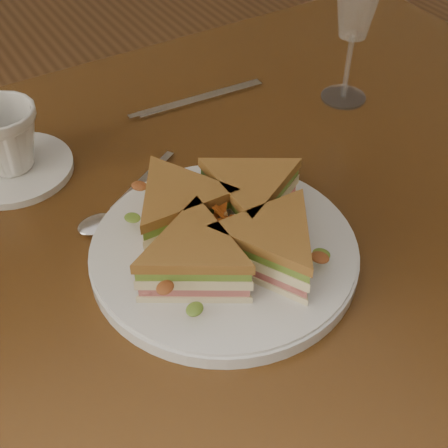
% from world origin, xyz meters
% --- Properties ---
extents(table, '(1.20, 0.80, 0.75)m').
position_xyz_m(table, '(0.00, 0.00, 0.65)').
color(table, '#381F0C').
rests_on(table, ground).
extents(plate, '(0.29, 0.29, 0.02)m').
position_xyz_m(plate, '(-0.05, -0.09, 0.76)').
color(plate, silver).
rests_on(plate, table).
extents(sandwich_wedges, '(0.28, 0.28, 0.06)m').
position_xyz_m(sandwich_wedges, '(-0.05, -0.09, 0.80)').
color(sandwich_wedges, beige).
rests_on(sandwich_wedges, plate).
extents(crisps_mound, '(0.09, 0.09, 0.05)m').
position_xyz_m(crisps_mound, '(-0.05, -0.09, 0.79)').
color(crisps_mound, '#BD5518').
rests_on(crisps_mound, plate).
extents(spoon, '(0.16, 0.10, 0.01)m').
position_xyz_m(spoon, '(-0.13, 0.04, 0.75)').
color(spoon, silver).
rests_on(spoon, table).
extents(knife, '(0.22, 0.03, 0.00)m').
position_xyz_m(knife, '(0.08, 0.21, 0.75)').
color(knife, silver).
rests_on(knife, table).
extents(wine_glass, '(0.07, 0.07, 0.20)m').
position_xyz_m(wine_glass, '(0.28, 0.10, 0.90)').
color(wine_glass, white).
rests_on(wine_glass, table).
extents(saucer, '(0.15, 0.15, 0.01)m').
position_xyz_m(saucer, '(-0.20, 0.18, 0.76)').
color(saucer, silver).
rests_on(saucer, table).
extents(coffee_cup, '(0.09, 0.09, 0.08)m').
position_xyz_m(coffee_cup, '(-0.20, 0.18, 0.80)').
color(coffee_cup, silver).
rests_on(coffee_cup, saucer).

